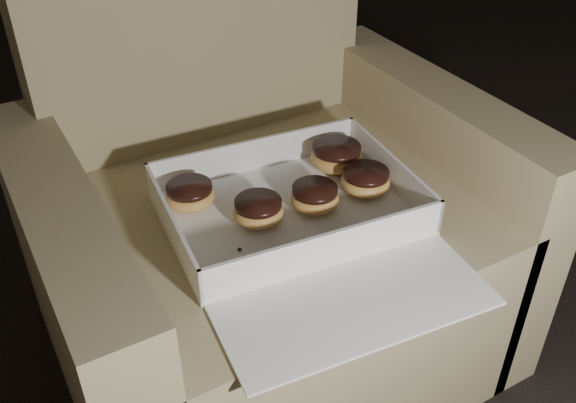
{
  "coord_description": "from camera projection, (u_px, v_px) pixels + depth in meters",
  "views": [
    {
      "loc": [
        -0.74,
        -0.99,
        1.01
      ],
      "look_at": [
        -0.32,
        -0.25,
        0.4
      ],
      "focal_mm": 40.0,
      "sensor_mm": 36.0,
      "label": 1
    }
  ],
  "objects": [
    {
      "name": "floor",
      "position": [
        348.0,
        245.0,
        1.59
      ],
      "size": [
        4.5,
        4.5,
        0.0
      ],
      "primitive_type": "plane",
      "color": "black",
      "rests_on": "ground"
    },
    {
      "name": "armchair",
      "position": [
        264.0,
        232.0,
        1.2
      ],
      "size": [
        0.81,
        0.68,
        0.84
      ],
      "color": "#978A60",
      "rests_on": "floor"
    },
    {
      "name": "bakery_box",
      "position": [
        301.0,
        222.0,
        1.03
      ],
      "size": [
        0.44,
        0.5,
        0.07
      ],
      "rotation": [
        0.0,
        0.0,
        -0.1
      ],
      "color": "white",
      "rests_on": "armchair"
    },
    {
      "name": "donut_a",
      "position": [
        336.0,
        156.0,
        1.15
      ],
      "size": [
        0.09,
        0.09,
        0.05
      ],
      "color": "#ECA152",
      "rests_on": "bakery_box"
    },
    {
      "name": "donut_b",
      "position": [
        190.0,
        195.0,
        1.06
      ],
      "size": [
        0.08,
        0.08,
        0.04
      ],
      "color": "#ECA152",
      "rests_on": "bakery_box"
    },
    {
      "name": "donut_c",
      "position": [
        315.0,
        197.0,
        1.05
      ],
      "size": [
        0.08,
        0.08,
        0.04
      ],
      "color": "#ECA152",
      "rests_on": "bakery_box"
    },
    {
      "name": "donut_d",
      "position": [
        366.0,
        180.0,
        1.09
      ],
      "size": [
        0.08,
        0.08,
        0.04
      ],
      "color": "#ECA152",
      "rests_on": "bakery_box"
    },
    {
      "name": "donut_e",
      "position": [
        258.0,
        210.0,
        1.02
      ],
      "size": [
        0.08,
        0.08,
        0.04
      ],
      "color": "#ECA152",
      "rests_on": "bakery_box"
    },
    {
      "name": "crumb_a",
      "position": [
        240.0,
        249.0,
        0.98
      ],
      "size": [
        0.01,
        0.01,
        0.0
      ],
      "primitive_type": "ellipsoid",
      "color": "black",
      "rests_on": "bakery_box"
    },
    {
      "name": "crumb_b",
      "position": [
        357.0,
        239.0,
        1.0
      ],
      "size": [
        0.01,
        0.01,
        0.0
      ],
      "primitive_type": "ellipsoid",
      "color": "black",
      "rests_on": "bakery_box"
    },
    {
      "name": "crumb_c",
      "position": [
        223.0,
        276.0,
        0.93
      ],
      "size": [
        0.01,
        0.01,
        0.0
      ],
      "primitive_type": "ellipsoid",
      "color": "black",
      "rests_on": "bakery_box"
    }
  ]
}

